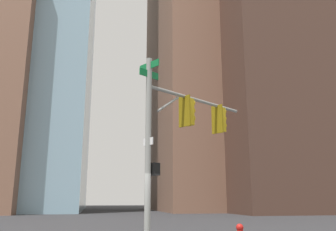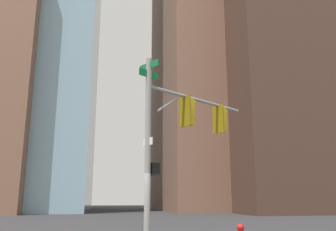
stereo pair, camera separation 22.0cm
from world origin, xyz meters
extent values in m
cylinder|color=gray|center=(0.01, -0.13, 3.20)|extent=(0.19, 0.19, 6.40)
cylinder|color=gray|center=(1.39, -2.23, 5.41)|extent=(2.85, 4.28, 0.12)
cylinder|color=gray|center=(0.51, -0.89, 4.96)|extent=(0.64, 0.91, 0.75)
cube|color=#0F6B33|center=(0.01, -0.13, 6.15)|extent=(0.82, 0.55, 0.24)
cube|color=#0F6B33|center=(0.01, -0.13, 5.85)|extent=(0.48, 0.71, 0.24)
cube|color=white|center=(0.01, -0.13, 3.53)|extent=(0.39, 0.27, 0.24)
cube|color=gold|center=(1.07, -1.75, 4.85)|extent=(0.47, 0.47, 1.00)
cube|color=#7D640C|center=(0.97, -1.59, 4.85)|extent=(0.48, 0.33, 1.16)
sphere|color=#470A07|center=(1.18, -1.92, 5.15)|extent=(0.20, 0.20, 0.20)
cylinder|color=gold|center=(1.22, -1.97, 5.24)|extent=(0.21, 0.16, 0.23)
sphere|color=#F29E0C|center=(1.18, -1.92, 4.85)|extent=(0.20, 0.20, 0.20)
cylinder|color=gold|center=(1.22, -1.97, 4.94)|extent=(0.21, 0.16, 0.23)
sphere|color=#0A3819|center=(1.18, -1.92, 4.55)|extent=(0.20, 0.20, 0.20)
cylinder|color=gold|center=(1.22, -1.97, 4.64)|extent=(0.21, 0.16, 0.23)
cube|color=gold|center=(2.13, -3.37, 4.85)|extent=(0.47, 0.47, 1.00)
cube|color=#7D640C|center=(2.03, -3.21, 4.85)|extent=(0.48, 0.33, 1.16)
sphere|color=red|center=(2.24, -3.54, 5.15)|extent=(0.20, 0.20, 0.20)
cylinder|color=gold|center=(2.28, -3.59, 5.24)|extent=(0.21, 0.16, 0.23)
sphere|color=#4C330A|center=(2.24, -3.54, 4.85)|extent=(0.20, 0.20, 0.20)
cylinder|color=gold|center=(2.28, -3.59, 4.94)|extent=(0.21, 0.16, 0.23)
sphere|color=#0A3819|center=(2.24, -3.54, 4.55)|extent=(0.20, 0.20, 0.20)
cylinder|color=gold|center=(2.28, -3.59, 4.64)|extent=(0.21, 0.16, 0.23)
cube|color=black|center=(0.15, -0.33, 2.65)|extent=(0.44, 0.41, 0.40)
cube|color=#EA5914|center=(0.22, -0.45, 2.65)|extent=(0.22, 0.15, 0.28)
sphere|color=red|center=(0.93, -3.53, 0.74)|extent=(0.26, 0.26, 0.26)
cube|color=#845B47|center=(45.59, -15.18, 23.95)|extent=(26.47, 14.65, 47.91)
cube|color=#4C3328|center=(36.66, -24.03, 21.41)|extent=(23.72, 18.56, 42.81)
camera|label=1|loc=(-11.36, 1.48, 1.70)|focal=38.16mm
camera|label=2|loc=(-11.40, 1.27, 1.70)|focal=38.16mm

